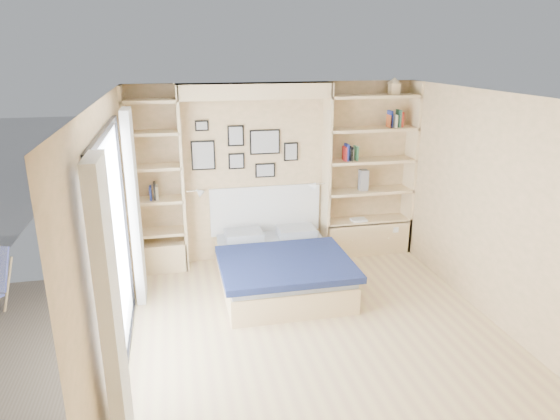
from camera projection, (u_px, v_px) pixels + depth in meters
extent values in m
plane|color=#D9C082|center=(318.00, 335.00, 5.34)|extent=(4.50, 4.50, 0.00)
plane|color=#DCB180|center=(275.00, 173.00, 7.05)|extent=(4.00, 0.00, 4.00)
plane|color=#DCB180|center=(434.00, 355.00, 2.87)|extent=(4.00, 0.00, 4.00)
plane|color=#DCB180|center=(111.00, 241.00, 4.56)|extent=(0.00, 4.50, 4.50)
plane|color=#DCB180|center=(500.00, 212.00, 5.36)|extent=(0.00, 4.50, 4.50)
plane|color=white|center=(325.00, 97.00, 4.57)|extent=(4.50, 4.50, 0.00)
cube|color=beige|center=(182.00, 181.00, 6.62)|extent=(0.04, 0.35, 2.50)
cube|color=beige|center=(326.00, 173.00, 7.03)|extent=(0.04, 0.35, 2.50)
cube|color=beige|center=(255.00, 91.00, 6.47)|extent=(2.00, 0.35, 0.20)
cube|color=beige|center=(410.00, 169.00, 7.29)|extent=(0.04, 0.35, 2.50)
cube|color=beige|center=(129.00, 184.00, 6.49)|extent=(0.04, 0.35, 2.50)
cube|color=beige|center=(366.00, 236.00, 7.47)|extent=(1.30, 0.35, 0.50)
cube|color=beige|center=(161.00, 256.00, 6.88)|extent=(0.70, 0.35, 0.40)
cube|color=black|center=(103.00, 134.00, 4.26)|extent=(0.04, 2.08, 0.06)
cube|color=black|center=(127.00, 355.00, 4.94)|extent=(0.04, 2.08, 0.06)
cube|color=black|center=(103.00, 310.00, 3.66)|extent=(0.04, 0.06, 2.20)
cube|color=black|center=(125.00, 220.00, 5.56)|extent=(0.04, 0.06, 2.20)
cube|color=silver|center=(115.00, 254.00, 4.60)|extent=(0.01, 2.00, 2.20)
cube|color=white|center=(111.00, 322.00, 3.40)|extent=(0.10, 0.45, 2.30)
cube|color=white|center=(134.00, 208.00, 5.82)|extent=(0.10, 0.45, 2.30)
cube|color=beige|center=(367.00, 220.00, 7.39)|extent=(1.30, 0.35, 0.04)
cube|color=beige|center=(369.00, 191.00, 7.25)|extent=(1.30, 0.35, 0.04)
cube|color=beige|center=(370.00, 161.00, 7.11)|extent=(1.30, 0.35, 0.04)
cube|color=beige|center=(372.00, 129.00, 6.97)|extent=(1.30, 0.35, 0.04)
cube|color=beige|center=(374.00, 96.00, 6.83)|extent=(1.30, 0.35, 0.04)
cube|color=beige|center=(159.00, 232.00, 6.77)|extent=(0.70, 0.35, 0.04)
cube|color=beige|center=(157.00, 200.00, 6.63)|extent=(0.70, 0.35, 0.04)
cube|color=beige|center=(154.00, 167.00, 6.49)|extent=(0.70, 0.35, 0.04)
cube|color=beige|center=(151.00, 133.00, 6.35)|extent=(0.70, 0.35, 0.04)
cube|color=beige|center=(149.00, 101.00, 6.23)|extent=(0.70, 0.35, 0.04)
cube|color=beige|center=(280.00, 274.00, 6.42)|extent=(1.48, 1.86, 0.32)
cube|color=#999EA7|center=(280.00, 259.00, 6.35)|extent=(1.44, 1.82, 0.10)
cube|color=#141D42|center=(285.00, 264.00, 6.04)|extent=(1.58, 1.30, 0.08)
cube|color=#999EA7|center=(244.00, 236.00, 6.82)|extent=(0.51, 0.37, 0.12)
cube|color=#999EA7|center=(296.00, 232.00, 6.97)|extent=(0.51, 0.37, 0.12)
cube|color=white|center=(265.00, 210.00, 7.15)|extent=(1.58, 0.04, 0.70)
cube|color=black|center=(203.00, 155.00, 6.73)|extent=(0.32, 0.02, 0.40)
cube|color=gray|center=(203.00, 156.00, 6.72)|extent=(0.28, 0.01, 0.36)
cube|color=black|center=(236.00, 136.00, 6.75)|extent=(0.22, 0.02, 0.28)
cube|color=gray|center=(236.00, 136.00, 6.74)|extent=(0.18, 0.01, 0.24)
cube|color=black|center=(236.00, 161.00, 6.85)|extent=(0.22, 0.02, 0.22)
cube|color=gray|center=(237.00, 161.00, 6.84)|extent=(0.18, 0.01, 0.18)
cube|color=black|center=(265.00, 142.00, 6.86)|extent=(0.42, 0.02, 0.34)
cube|color=gray|center=(265.00, 142.00, 6.85)|extent=(0.38, 0.01, 0.30)
cube|color=black|center=(265.00, 170.00, 6.98)|extent=(0.28, 0.02, 0.20)
cube|color=gray|center=(265.00, 170.00, 6.97)|extent=(0.24, 0.01, 0.16)
cube|color=black|center=(291.00, 152.00, 6.98)|extent=(0.20, 0.02, 0.26)
cube|color=gray|center=(291.00, 152.00, 6.97)|extent=(0.16, 0.01, 0.22)
cube|color=black|center=(202.00, 126.00, 6.61)|extent=(0.18, 0.02, 0.14)
cube|color=gray|center=(202.00, 126.00, 6.60)|extent=(0.14, 0.01, 0.10)
cylinder|color=silver|center=(194.00, 191.00, 6.62)|extent=(0.20, 0.02, 0.02)
cone|color=white|center=(201.00, 192.00, 6.65)|extent=(0.13, 0.12, 0.15)
cylinder|color=silver|center=(318.00, 184.00, 6.97)|extent=(0.20, 0.02, 0.02)
cone|color=white|center=(311.00, 186.00, 6.96)|extent=(0.13, 0.12, 0.15)
cube|color=#A51E1E|center=(345.00, 154.00, 6.99)|extent=(0.02, 0.15, 0.20)
cube|color=navy|center=(347.00, 152.00, 6.99)|extent=(0.03, 0.15, 0.24)
cube|color=black|center=(350.00, 153.00, 7.01)|extent=(0.03, 0.15, 0.20)
cube|color=#BFB28C|center=(351.00, 154.00, 7.02)|extent=(0.04, 0.15, 0.17)
cube|color=#285B37|center=(356.00, 153.00, 7.02)|extent=(0.03, 0.15, 0.20)
cube|color=#AC4C21|center=(389.00, 121.00, 6.98)|extent=(0.02, 0.15, 0.17)
cube|color=navy|center=(390.00, 119.00, 6.98)|extent=(0.03, 0.15, 0.23)
cube|color=#BFB28C|center=(394.00, 121.00, 7.00)|extent=(0.04, 0.15, 0.17)
cube|color=#26593F|center=(398.00, 118.00, 7.00)|extent=(0.03, 0.15, 0.24)
cube|color=maroon|center=(400.00, 119.00, 7.01)|extent=(0.03, 0.15, 0.21)
cube|color=navy|center=(151.00, 193.00, 6.58)|extent=(0.02, 0.15, 0.18)
cube|color=black|center=(155.00, 191.00, 6.58)|extent=(0.03, 0.15, 0.23)
cube|color=#BFB28C|center=(157.00, 192.00, 6.59)|extent=(0.03, 0.15, 0.18)
cube|color=beige|center=(394.00, 89.00, 6.86)|extent=(0.13, 0.13, 0.15)
cone|color=beige|center=(394.00, 80.00, 6.82)|extent=(0.20, 0.20, 0.08)
cube|color=slate|center=(363.00, 180.00, 7.18)|extent=(0.12, 0.12, 0.30)
cube|color=white|center=(359.00, 220.00, 7.30)|extent=(0.22, 0.16, 0.03)
cylinder|color=tan|center=(8.00, 286.00, 5.81)|extent=(0.14, 0.31, 0.63)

